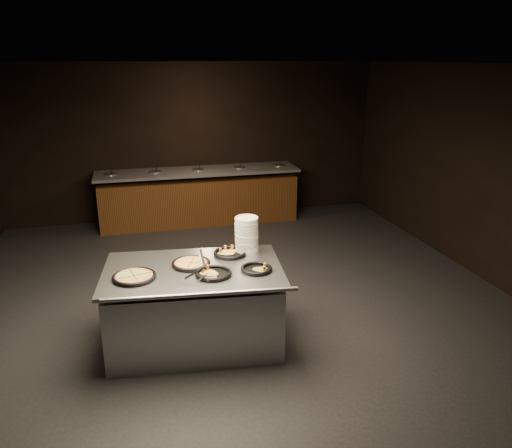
{
  "coord_description": "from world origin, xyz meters",
  "views": [
    {
      "loc": [
        -1.19,
        -5.41,
        2.96
      ],
      "look_at": [
        0.27,
        0.3,
        0.99
      ],
      "focal_mm": 35.0,
      "sensor_mm": 36.0,
      "label": 1
    }
  ],
  "objects_px": {
    "pan_veggie_whole": "(134,276)",
    "pan_cheese_whole": "(191,263)",
    "serving_counter": "(195,308)",
    "plate_stack": "(247,235)"
  },
  "relations": [
    {
      "from": "pan_veggie_whole",
      "to": "pan_cheese_whole",
      "type": "bearing_deg",
      "value": 18.28
    },
    {
      "from": "pan_cheese_whole",
      "to": "serving_counter",
      "type": "bearing_deg",
      "value": -86.15
    },
    {
      "from": "plate_stack",
      "to": "pan_veggie_whole",
      "type": "distance_m",
      "value": 1.34
    },
    {
      "from": "serving_counter",
      "to": "pan_cheese_whole",
      "type": "bearing_deg",
      "value": 100.19
    },
    {
      "from": "serving_counter",
      "to": "plate_stack",
      "type": "relative_size",
      "value": 4.92
    },
    {
      "from": "pan_veggie_whole",
      "to": "plate_stack",
      "type": "bearing_deg",
      "value": 19.09
    },
    {
      "from": "plate_stack",
      "to": "pan_veggie_whole",
      "type": "height_order",
      "value": "plate_stack"
    },
    {
      "from": "serving_counter",
      "to": "plate_stack",
      "type": "height_order",
      "value": "plate_stack"
    },
    {
      "from": "serving_counter",
      "to": "pan_veggie_whole",
      "type": "bearing_deg",
      "value": -164.64
    },
    {
      "from": "plate_stack",
      "to": "pan_veggie_whole",
      "type": "bearing_deg",
      "value": -160.91
    }
  ]
}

